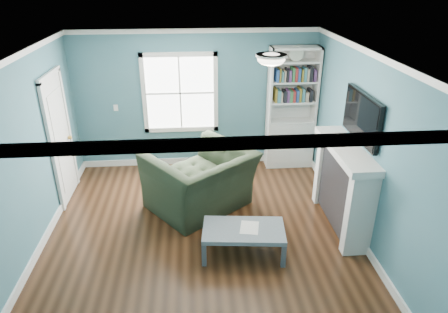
{
  "coord_description": "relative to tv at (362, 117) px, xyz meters",
  "views": [
    {
      "loc": [
        -0.06,
        -4.73,
        3.54
      ],
      "look_at": [
        0.35,
        0.4,
        1.11
      ],
      "focal_mm": 32.0,
      "sensor_mm": 36.0,
      "label": 1
    }
  ],
  "objects": [
    {
      "name": "tv",
      "position": [
        0.0,
        0.0,
        0.0
      ],
      "size": [
        0.06,
        1.1,
        0.65
      ],
      "primitive_type": "cube",
      "color": "black",
      "rests_on": "fireplace"
    },
    {
      "name": "window",
      "position": [
        -2.5,
        2.29,
        -0.27
      ],
      "size": [
        1.4,
        0.06,
        1.5
      ],
      "color": "white",
      "rests_on": "room_walls"
    },
    {
      "name": "bookshelf",
      "position": [
        -0.43,
        2.1,
        -0.8
      ],
      "size": [
        0.9,
        0.35,
        2.31
      ],
      "color": "silver",
      "rests_on": "ground"
    },
    {
      "name": "room_walls",
      "position": [
        -2.2,
        -0.2,
        -0.14
      ],
      "size": [
        5.0,
        5.0,
        5.0
      ],
      "color": "#396E7D",
      "rests_on": "ground"
    },
    {
      "name": "door",
      "position": [
        -4.42,
        1.2,
        -0.65
      ],
      "size": [
        0.12,
        0.98,
        2.17
      ],
      "color": "silver",
      "rests_on": "ground"
    },
    {
      "name": "paper_sheet",
      "position": [
        -1.57,
        -0.55,
        -1.33
      ],
      "size": [
        0.3,
        0.35,
        0.0
      ],
      "primitive_type": "cube",
      "rotation": [
        0.0,
        0.0,
        -0.2
      ],
      "color": "white",
      "rests_on": "coffee_table"
    },
    {
      "name": "floor",
      "position": [
        -2.2,
        -0.2,
        -1.72
      ],
      "size": [
        5.0,
        5.0,
        0.0
      ],
      "primitive_type": "plane",
      "color": "black",
      "rests_on": "ground"
    },
    {
      "name": "light_switch",
      "position": [
        -3.7,
        2.28,
        -0.52
      ],
      "size": [
        0.08,
        0.01,
        0.12
      ],
      "primitive_type": "cube",
      "color": "white",
      "rests_on": "room_walls"
    },
    {
      "name": "ceiling_fixture",
      "position": [
        -1.3,
        -0.1,
        0.82
      ],
      "size": [
        0.38,
        0.38,
        0.15
      ],
      "color": "white",
      "rests_on": "room_walls"
    },
    {
      "name": "fireplace",
      "position": [
        -0.12,
        0.0,
        -1.09
      ],
      "size": [
        0.44,
        1.58,
        1.3
      ],
      "color": "black",
      "rests_on": "ground"
    },
    {
      "name": "recliner",
      "position": [
        -2.19,
        0.65,
        -1.07
      ],
      "size": [
        1.78,
        1.69,
        1.31
      ],
      "primitive_type": "imported",
      "rotation": [
        0.0,
        0.0,
        -2.48
      ],
      "color": "black",
      "rests_on": "ground"
    },
    {
      "name": "trim",
      "position": [
        -2.2,
        -0.2,
        -0.49
      ],
      "size": [
        4.5,
        5.0,
        2.6
      ],
      "color": "white",
      "rests_on": "ground"
    },
    {
      "name": "coffee_table",
      "position": [
        -1.65,
        -0.56,
        -1.38
      ],
      "size": [
        1.15,
        0.71,
        0.4
      ],
      "rotation": [
        0.0,
        0.0,
        -0.1
      ],
      "color": "#474C55",
      "rests_on": "ground"
    }
  ]
}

